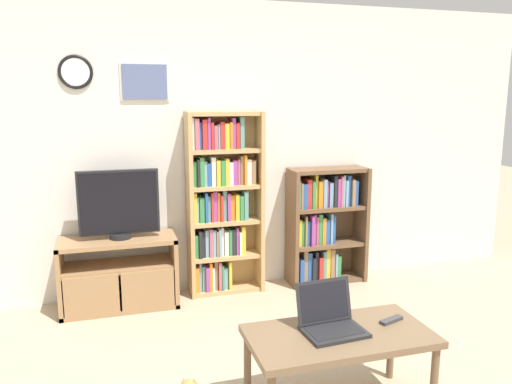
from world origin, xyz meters
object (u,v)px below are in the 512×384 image
tv_stand (119,273)px  bookshelf_tall (222,203)px  television (119,204)px  bookshelf_short (322,225)px  coffee_table (339,341)px  remote_near_laptop (391,320)px  laptop (330,319)px

tv_stand → bookshelf_tall: size_ratio=0.59×
bookshelf_tall → television: bearing=-173.2°
tv_stand → bookshelf_short: bookshelf_short is taller
coffee_table → tv_stand: bearing=122.3°
bookshelf_tall → remote_near_laptop: bookshelf_tall is taller
tv_stand → television: (0.03, 0.01, 0.59)m
remote_near_laptop → television: bearing=20.9°
television → tv_stand: bearing=-152.5°
coffee_table → television: bearing=121.4°
television → coffee_table: television is taller
tv_stand → laptop: size_ratio=2.70×
tv_stand → laptop: 2.11m
coffee_table → bookshelf_short: bearing=68.9°
television → bookshelf_tall: size_ratio=0.40×
tv_stand → television: 0.59m
bookshelf_short → coffee_table: bookshelf_short is taller
coffee_table → laptop: size_ratio=2.89×
tv_stand → bookshelf_short: bearing=3.0°
tv_stand → laptop: bearing=-57.8°
tv_stand → bookshelf_tall: 1.07m
tv_stand → remote_near_laptop: size_ratio=5.80×
laptop → television: bearing=117.2°
bookshelf_tall → coffee_table: size_ratio=1.60×
tv_stand → bookshelf_short: size_ratio=0.87×
coffee_table → laptop: bearing=124.9°
laptop → tv_stand: bearing=118.1°
bookshelf_short → remote_near_laptop: 1.93m
television → laptop: size_ratio=1.83×
television → bookshelf_short: size_ratio=0.59×
bookshelf_tall → laptop: size_ratio=4.62×
television → coffee_table: 2.21m
tv_stand → coffee_table: (1.15, -1.82, 0.12)m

